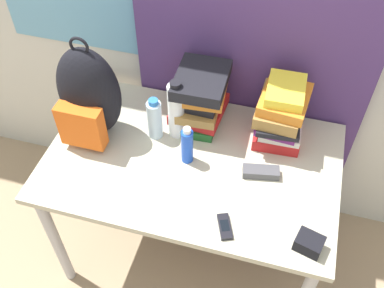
{
  "coord_description": "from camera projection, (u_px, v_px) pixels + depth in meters",
  "views": [
    {
      "loc": [
        0.33,
        -0.79,
        2.22
      ],
      "look_at": [
        0.0,
        0.39,
        0.85
      ],
      "focal_mm": 42.0,
      "sensor_mm": 36.0,
      "label": 1
    }
  ],
  "objects": [
    {
      "name": "camera_pouch",
      "position": [
        309.0,
        243.0,
        1.62
      ],
      "size": [
        0.11,
        0.1,
        0.06
      ],
      "color": "black",
      "rests_on": "desk"
    },
    {
      "name": "sports_bottle",
      "position": [
        176.0,
        110.0,
        1.92
      ],
      "size": [
        0.07,
        0.07,
        0.29
      ],
      "color": "white",
      "rests_on": "desk"
    },
    {
      "name": "sunscreen_bottle",
      "position": [
        187.0,
        146.0,
        1.85
      ],
      "size": [
        0.05,
        0.05,
        0.19
      ],
      "color": "blue",
      "rests_on": "desk"
    },
    {
      "name": "book_stack_center",
      "position": [
        281.0,
        113.0,
        1.9
      ],
      "size": [
        0.22,
        0.29,
        0.29
      ],
      "color": "red",
      "rests_on": "desk"
    },
    {
      "name": "curtain_blue",
      "position": [
        258.0,
        9.0,
        1.78
      ],
      "size": [
        1.06,
        0.04,
        2.5
      ],
      "color": "#4C336B",
      "rests_on": "ground_plane"
    },
    {
      "name": "book_stack_left",
      "position": [
        200.0,
        97.0,
        1.97
      ],
      "size": [
        0.24,
        0.29,
        0.27
      ],
      "color": "#1E5623",
      "rests_on": "desk"
    },
    {
      "name": "cell_phone",
      "position": [
        225.0,
        227.0,
        1.69
      ],
      "size": [
        0.08,
        0.12,
        0.02
      ],
      "color": "black",
      "rests_on": "desk"
    },
    {
      "name": "water_bottle",
      "position": [
        155.0,
        119.0,
        1.94
      ],
      "size": [
        0.06,
        0.06,
        0.21
      ],
      "color": "silver",
      "rests_on": "desk"
    },
    {
      "name": "desk",
      "position": [
        192.0,
        173.0,
        1.98
      ],
      "size": [
        1.25,
        0.78,
        0.75
      ],
      "color": "#B7B299",
      "rests_on": "ground_plane"
    },
    {
      "name": "backpack",
      "position": [
        89.0,
        96.0,
        1.87
      ],
      "size": [
        0.27,
        0.24,
        0.49
      ],
      "color": "black",
      "rests_on": "desk"
    },
    {
      "name": "sunglasses_case",
      "position": [
        261.0,
        172.0,
        1.85
      ],
      "size": [
        0.16,
        0.08,
        0.04
      ],
      "color": "#47474C",
      "rests_on": "desk"
    }
  ]
}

